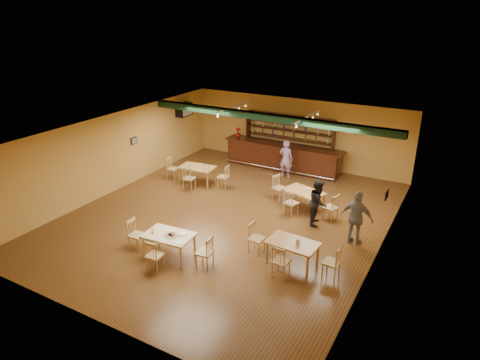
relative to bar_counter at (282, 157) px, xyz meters
The scene contains 22 objects.
floor 5.19m from the bar_counter, 86.64° to the right, with size 12.00×12.00×0.00m, color #543218.
ceiling_beam 3.31m from the bar_counter, 82.67° to the right, with size 10.00×0.30×0.25m, color black.
track_rail_left 3.31m from the bar_counter, 130.56° to the right, with size 0.05×2.50×0.05m, color silver.
track_rail_right 3.41m from the bar_counter, 45.79° to the right, with size 0.05×2.50×0.05m, color silver.
ac_unit 4.93m from the bar_counter, 168.07° to the right, with size 0.34×0.70×0.48m, color silver.
picture_left 6.35m from the bar_counter, 138.36° to the right, with size 0.04×0.34×0.28m, color black.
picture_right 7.12m from the bar_counter, 41.41° to the right, with size 0.04×0.34×0.28m, color black.
bar_counter is the anchor object (origin of this frame).
back_bar_hutch 0.85m from the bar_counter, 90.00° to the left, with size 4.14×0.40×2.28m, color black.
poinsettia 2.36m from the bar_counter, behind, with size 0.24×0.24×0.44m, color maroon.
dining_table_a 3.95m from the bar_counter, 125.83° to the right, with size 1.41×0.85×0.71m, color #B0773E.
dining_table_b 4.09m from the bar_counter, 55.39° to the right, with size 1.39×0.83×0.70m, color #B0773E.
dining_table_d 7.60m from the bar_counter, 63.91° to the right, with size 1.39×0.83×0.69m, color #B0773E.
near_table 8.20m from the bar_counter, 88.83° to the right, with size 1.38×0.89×0.74m, color beige.
pizza_tray 8.21m from the bar_counter, 88.14° to the right, with size 0.40×0.40×0.01m, color silver.
parmesan_shaker 8.35m from the bar_counter, 91.89° to the right, with size 0.07×0.07×0.11m, color #EAE5C6.
napkin_stack 8.02m from the bar_counter, 86.33° to the right, with size 0.20×0.15×0.03m, color white.
pizza_server 8.16m from the bar_counter, 87.09° to the right, with size 0.32×0.09×0.00m, color silver.
side_plate 8.43m from the bar_counter, 85.17° to the right, with size 0.22×0.22×0.01m, color white.
patron_bar 1.00m from the bar_counter, 57.71° to the right, with size 0.58×0.38×1.60m, color #834DA7.
patron_right_a 5.21m from the bar_counter, 53.14° to the right, with size 0.75×0.58×1.54m, color black.
patron_right_b 6.63m from the bar_counter, 46.73° to the right, with size 1.00×0.41×1.70m, color gray.
Camera 1 is at (6.76, -11.27, 6.65)m, focal length 32.04 mm.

